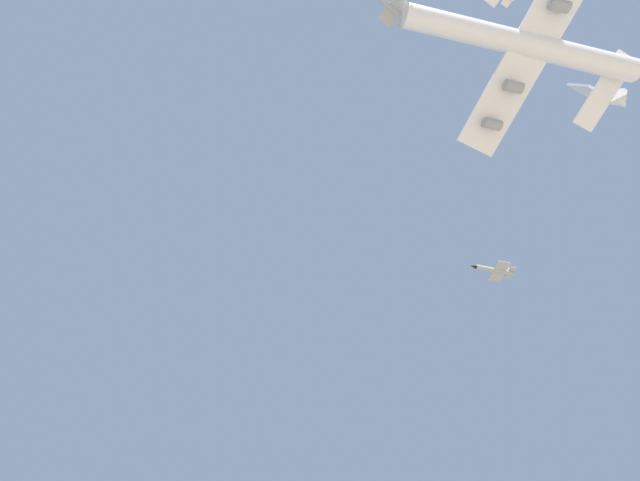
{
  "coord_description": "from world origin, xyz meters",
  "views": [
    {
      "loc": [
        31.09,
        100.58,
        2.54
      ],
      "look_at": [
        -10.01,
        73.34,
        75.58
      ],
      "focal_mm": 25.19,
      "sensor_mm": 36.0,
      "label": 1
    }
  ],
  "objects": [
    {
      "name": "chase_jet_right_wing",
      "position": [
        -74.27,
        98.45,
        117.27
      ],
      "size": [
        13.04,
        12.62,
        4.0
      ],
      "rotation": [
        0.0,
        0.0,
        -0.76
      ],
      "color": "#999EA3"
    },
    {
      "name": "carrier_jet",
      "position": [
        -20.78,
        134.47,
        133.77
      ],
      "size": [
        69.9,
        56.38,
        22.85
      ],
      "rotation": [
        0.24,
        0.0,
        -0.54
      ],
      "color": "white"
    },
    {
      "name": "chase_jet_left_wing",
      "position": [
        7.81,
        107.81,
        138.64
      ],
      "size": [
        15.2,
        9.01,
        4.0
      ],
      "rotation": [
        0.0,
        0.0,
        -0.34
      ],
      "color": "#999EA3"
    }
  ]
}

